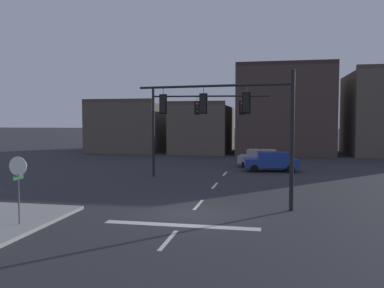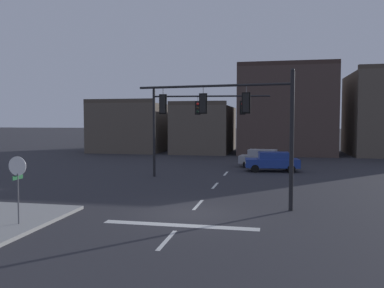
{
  "view_description": "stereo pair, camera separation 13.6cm",
  "coord_description": "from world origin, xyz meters",
  "px_view_note": "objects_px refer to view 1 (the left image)",
  "views": [
    {
      "loc": [
        3.5,
        -17.37,
        4.23
      ],
      "look_at": [
        -0.8,
        4.39,
        2.92
      ],
      "focal_mm": 37.01,
      "sensor_mm": 36.0,
      "label": 1
    },
    {
      "loc": [
        3.63,
        -17.34,
        4.23
      ],
      "look_at": [
        -0.8,
        4.39,
        2.92
      ],
      "focal_mm": 37.01,
      "sensor_mm": 36.0,
      "label": 2
    }
  ],
  "objects_px": {
    "signal_mast_near_side": "(238,114)",
    "car_lot_middle": "(263,158)",
    "signal_mast_far_side": "(188,117)",
    "stop_sign": "(18,174)",
    "car_lot_nearside": "(272,161)"
  },
  "relations": [
    {
      "from": "signal_mast_near_side",
      "to": "signal_mast_far_side",
      "type": "xyz_separation_m",
      "value": [
        -4.53,
        9.67,
        -0.0
      ]
    },
    {
      "from": "signal_mast_near_side",
      "to": "car_lot_middle",
      "type": "xyz_separation_m",
      "value": [
        0.9,
        17.01,
        -3.68
      ]
    },
    {
      "from": "signal_mast_near_side",
      "to": "car_lot_middle",
      "type": "bearing_deg",
      "value": 86.98
    },
    {
      "from": "stop_sign",
      "to": "car_lot_nearside",
      "type": "xyz_separation_m",
      "value": [
        9.84,
        19.72,
        -1.29
      ]
    },
    {
      "from": "signal_mast_near_side",
      "to": "stop_sign",
      "type": "relative_size",
      "value": 2.76
    },
    {
      "from": "car_lot_middle",
      "to": "signal_mast_far_side",
      "type": "bearing_deg",
      "value": -126.48
    },
    {
      "from": "signal_mast_far_side",
      "to": "stop_sign",
      "type": "relative_size",
      "value": 3.07
    },
    {
      "from": "signal_mast_far_side",
      "to": "car_lot_middle",
      "type": "distance_m",
      "value": 9.84
    },
    {
      "from": "car_lot_nearside",
      "to": "car_lot_middle",
      "type": "xyz_separation_m",
      "value": [
        -0.79,
        2.77,
        0.0
      ]
    },
    {
      "from": "stop_sign",
      "to": "car_lot_middle",
      "type": "distance_m",
      "value": 24.28
    },
    {
      "from": "signal_mast_far_side",
      "to": "stop_sign",
      "type": "distance_m",
      "value": 15.77
    },
    {
      "from": "car_lot_nearside",
      "to": "signal_mast_near_side",
      "type": "bearing_deg",
      "value": -96.76
    },
    {
      "from": "stop_sign",
      "to": "car_lot_nearside",
      "type": "relative_size",
      "value": 0.62
    },
    {
      "from": "signal_mast_near_side",
      "to": "stop_sign",
      "type": "distance_m",
      "value": 10.11
    },
    {
      "from": "signal_mast_far_side",
      "to": "car_lot_nearside",
      "type": "distance_m",
      "value": 8.54
    }
  ]
}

